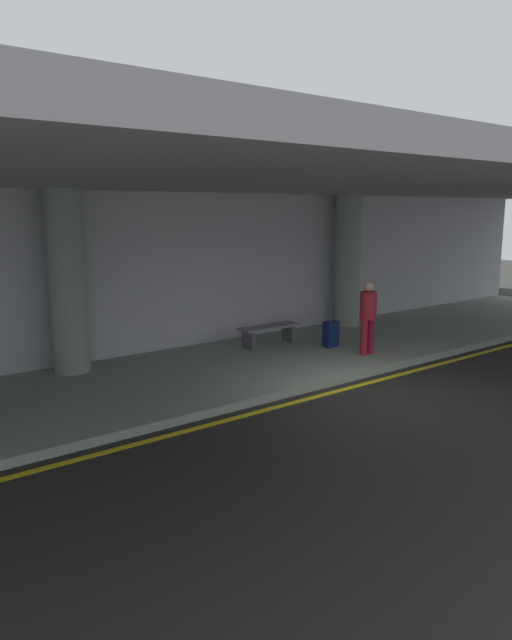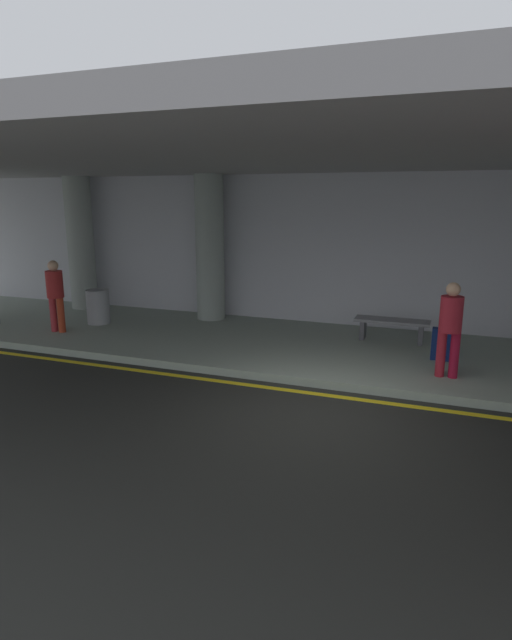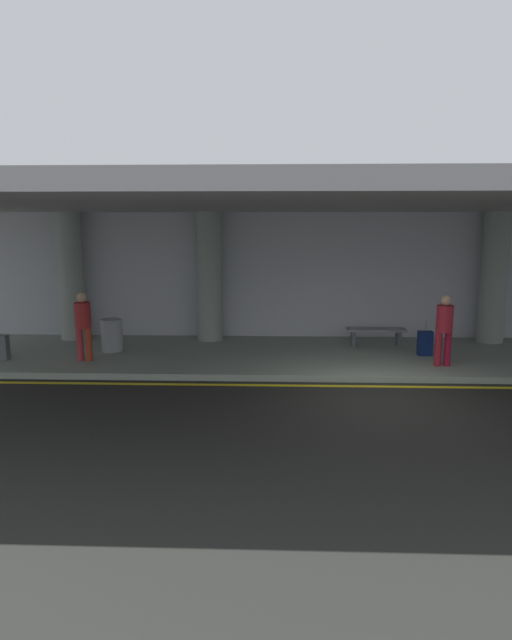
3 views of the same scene
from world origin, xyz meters
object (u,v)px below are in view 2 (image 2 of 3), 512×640
support_column_left_mid (210,248)px  suitcase_upright_secondary (441,344)px  traveler_with_luggage (55,291)px  trash_bin_steel (98,307)px  support_column_far_left (81,244)px  person_waiting_for_ride (450,324)px  bench_metal (392,325)px

support_column_left_mid → suitcase_upright_secondary: bearing=-16.5°
traveler_with_luggage → suitcase_upright_secondary: bearing=51.8°
traveler_with_luggage → trash_bin_steel: (0.36, 1.05, -0.54)m
support_column_far_left → suitcase_upright_secondary: support_column_far_left is taller
person_waiting_for_ride → support_column_left_mid: bearing=-98.7°
support_column_far_left → person_waiting_for_ride: (9.83, -2.73, -0.86)m
suitcase_upright_secondary → bench_metal: bearing=106.5°
person_waiting_for_ride → suitcase_upright_secondary: 1.23m
support_column_left_mid → bench_metal: bearing=-7.7°
traveler_with_luggage → trash_bin_steel: traveler_with_luggage is taller
support_column_left_mid → person_waiting_for_ride: bearing=-25.1°
support_column_left_mid → traveler_with_luggage: 3.86m
traveler_with_luggage → person_waiting_for_ride: bearing=44.8°
person_waiting_for_ride → bench_metal: 2.48m
support_column_left_mid → traveler_with_luggage: (-2.77, -2.54, -0.86)m
traveler_with_luggage → support_column_far_left: bearing=161.9°
support_column_left_mid → bench_metal: support_column_left_mid is taller
suitcase_upright_secondary → support_column_far_left: bearing=142.0°
support_column_left_mid → traveler_with_luggage: support_column_left_mid is taller
traveler_with_luggage → bench_metal: size_ratio=1.05×
trash_bin_steel → support_column_far_left: bearing=136.8°
support_column_far_left → person_waiting_for_ride: bearing=-15.5°
person_waiting_for_ride → trash_bin_steel: size_ratio=1.98×
trash_bin_steel → suitcase_upright_secondary: bearing=-1.4°
person_waiting_for_ride → suitcase_upright_secondary: (-0.12, 1.03, -0.65)m
support_column_far_left → person_waiting_for_ride: 10.24m
support_column_far_left → trash_bin_steel: 2.59m
support_column_left_mid → person_waiting_for_ride: size_ratio=2.17×
traveler_with_luggage → person_waiting_for_ride: (8.60, -0.19, 0.00)m
support_column_far_left → support_column_left_mid: bearing=0.0°
support_column_left_mid → trash_bin_steel: size_ratio=4.29×
suitcase_upright_secondary → trash_bin_steel: bearing=150.4°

